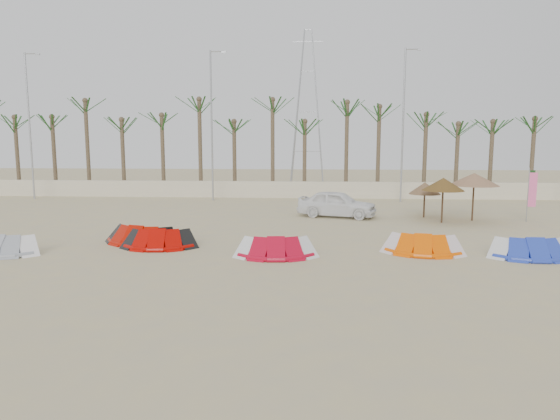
# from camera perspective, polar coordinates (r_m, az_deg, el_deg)

# --- Properties ---
(ground) EXTENTS (120.00, 120.00, 0.00)m
(ground) POSITION_cam_1_polar(r_m,az_deg,el_deg) (17.70, -1.28, -6.91)
(ground) COLOR tan
(ground) RESTS_ON ground
(boundary_wall) EXTENTS (60.00, 0.30, 1.30)m
(boundary_wall) POSITION_cam_1_polar(r_m,az_deg,el_deg) (39.26, 1.53, 2.34)
(boundary_wall) COLOR beige
(boundary_wall) RESTS_ON ground
(palm_line) EXTENTS (52.00, 4.00, 7.70)m
(palm_line) POSITION_cam_1_polar(r_m,az_deg,el_deg) (40.59, 2.60, 10.71)
(palm_line) COLOR brown
(palm_line) RESTS_ON ground
(lamp_a) EXTENTS (1.25, 0.14, 11.00)m
(lamp_a) POSITION_cam_1_polar(r_m,az_deg,el_deg) (42.83, -26.68, 8.83)
(lamp_a) COLOR #A5A8AD
(lamp_a) RESTS_ON ground
(lamp_b) EXTENTS (1.25, 0.14, 11.00)m
(lamp_b) POSITION_cam_1_polar(r_m,az_deg,el_deg) (37.80, -7.77, 9.81)
(lamp_b) COLOR #A5A8AD
(lamp_b) RESTS_ON ground
(lamp_c) EXTENTS (1.25, 0.14, 11.00)m
(lamp_c) POSITION_cam_1_polar(r_m,az_deg,el_deg) (37.62, 13.94, 9.66)
(lamp_c) COLOR #A5A8AD
(lamp_c) RESTS_ON ground
(pylon) EXTENTS (3.00, 3.00, 14.00)m
(pylon) POSITION_cam_1_polar(r_m,az_deg,el_deg) (45.27, 3.09, 2.27)
(pylon) COLOR #A5A8AD
(pylon) RESTS_ON ground
(kite_grey) EXTENTS (3.01, 1.56, 0.90)m
(kite_grey) POSITION_cam_1_polar(r_m,az_deg,el_deg) (23.00, -28.94, -3.37)
(kite_grey) COLOR #969CA6
(kite_grey) RESTS_ON ground
(kite_red_left) EXTENTS (3.64, 2.25, 0.90)m
(kite_red_left) POSITION_cam_1_polar(r_m,az_deg,el_deg) (23.11, -15.51, -2.58)
(kite_red_left) COLOR #B30D00
(kite_red_left) RESTS_ON ground
(kite_red_mid) EXTENTS (3.20, 1.73, 0.90)m
(kite_red_mid) POSITION_cam_1_polar(r_m,az_deg,el_deg) (21.99, -13.44, -3.05)
(kite_red_mid) COLOR #B10600
(kite_red_mid) RESTS_ON ground
(kite_red_right) EXTENTS (3.22, 1.72, 0.90)m
(kite_red_right) POSITION_cam_1_polar(r_m,az_deg,el_deg) (19.78, -0.40, -4.06)
(kite_red_right) COLOR #BA0822
(kite_red_right) RESTS_ON ground
(kite_orange) EXTENTS (3.34, 2.04, 0.90)m
(kite_orange) POSITION_cam_1_polar(r_m,az_deg,el_deg) (21.12, 15.83, -3.59)
(kite_orange) COLOR #FF5A00
(kite_orange) RESTS_ON ground
(kite_blue) EXTENTS (3.20, 1.56, 0.90)m
(kite_blue) POSITION_cam_1_polar(r_m,az_deg,el_deg) (21.89, 26.60, -3.74)
(kite_blue) COLOR #233CBA
(kite_blue) RESTS_ON ground
(parasol_left) EXTENTS (1.87, 1.87, 2.09)m
(parasol_left) POSITION_cam_1_polar(r_m,az_deg,el_deg) (30.51, 16.22, 2.41)
(parasol_left) COLOR #4C331E
(parasol_left) RESTS_ON ground
(parasol_mid) EXTENTS (2.30, 2.30, 2.49)m
(parasol_mid) POSITION_cam_1_polar(r_m,az_deg,el_deg) (28.74, 18.16, 2.81)
(parasol_mid) COLOR #4C331E
(parasol_mid) RESTS_ON ground
(parasol_right) EXTENTS (2.77, 2.77, 2.71)m
(parasol_right) POSITION_cam_1_polar(r_m,az_deg,el_deg) (30.08, 21.31, 3.29)
(parasol_right) COLOR #4C331E
(parasol_right) RESTS_ON ground
(flag_pink) EXTENTS (0.45, 0.07, 2.92)m
(flag_pink) POSITION_cam_1_polar(r_m,az_deg,el_deg) (30.94, 26.80, 1.94)
(flag_pink) COLOR #A5A8AD
(flag_pink) RESTS_ON ground
(flag_green) EXTENTS (0.44, 0.18, 3.03)m
(flag_green) POSITION_cam_1_polar(r_m,az_deg,el_deg) (31.15, 26.78, 2.10)
(flag_green) COLOR #A5A8AD
(flag_green) RESTS_ON ground
(car) EXTENTS (4.97, 3.09, 1.58)m
(car) POSITION_cam_1_polar(r_m,az_deg,el_deg) (29.76, 6.53, 0.72)
(car) COLOR white
(car) RESTS_ON ground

